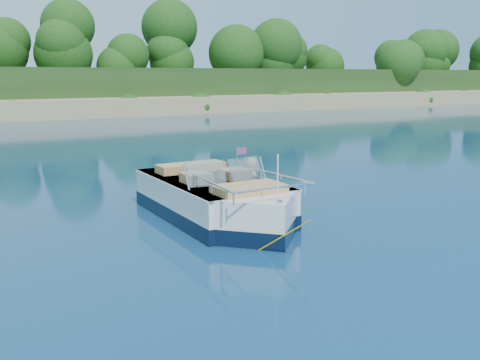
# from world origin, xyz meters

# --- Properties ---
(ground) EXTENTS (160.00, 160.00, 0.00)m
(ground) POSITION_xyz_m (0.00, 0.00, 0.00)
(ground) COLOR #091F41
(ground) RESTS_ON ground
(treeline) EXTENTS (150.00, 7.12, 8.19)m
(treeline) POSITION_xyz_m (0.04, 41.01, 5.55)
(treeline) COLOR #2F200F
(treeline) RESTS_ON ground
(motorboat) EXTENTS (2.31, 6.39, 2.13)m
(motorboat) POSITION_xyz_m (0.05, 2.81, 0.41)
(motorboat) COLOR silver
(motorboat) RESTS_ON ground
(tow_tube) EXTENTS (1.54, 1.54, 0.33)m
(tow_tube) POSITION_xyz_m (1.84, 4.27, 0.08)
(tow_tube) COLOR #FFDF00
(tow_tube) RESTS_ON ground
(boy) EXTENTS (0.66, 0.97, 1.74)m
(boy) POSITION_xyz_m (1.74, 4.32, 0.00)
(boy) COLOR tan
(boy) RESTS_ON ground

